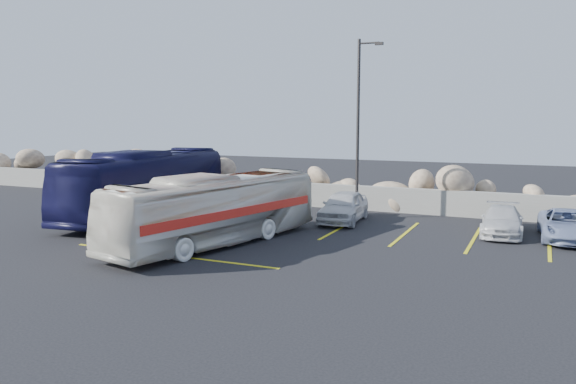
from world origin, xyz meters
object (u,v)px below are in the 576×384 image
at_px(tour_coach, 147,183).
at_px(car_a, 344,206).
at_px(car_d, 567,225).
at_px(lamppost, 359,124).
at_px(car_c, 502,221).
at_px(vintage_bus, 215,210).

relative_size(tour_coach, car_a, 2.73).
bearing_deg(car_d, tour_coach, -176.87).
height_order(car_a, car_d, car_a).
bearing_deg(lamppost, car_c, -9.58).
relative_size(lamppost, vintage_bus, 0.87).
distance_m(tour_coach, car_d, 17.91).
height_order(lamppost, car_c, lamppost).
bearing_deg(car_c, car_a, 177.00).
height_order(vintage_bus, car_c, vintage_bus).
distance_m(vintage_bus, car_d, 13.13).
height_order(lamppost, car_d, lamppost).
xyz_separation_m(lamppost, car_c, (6.23, -1.05, -3.75)).
distance_m(lamppost, car_d, 9.39).
bearing_deg(car_a, car_c, -4.65).
distance_m(lamppost, vintage_bus, 8.40).
distance_m(car_a, car_c, 6.56).
xyz_separation_m(tour_coach, car_d, (17.76, 2.13, -0.97)).
xyz_separation_m(vintage_bus, car_a, (2.77, 6.17, -0.59)).
distance_m(tour_coach, car_a, 9.21).
relative_size(vintage_bus, car_a, 2.27).
bearing_deg(car_c, tour_coach, -174.58).
bearing_deg(lamppost, car_a, -107.61).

